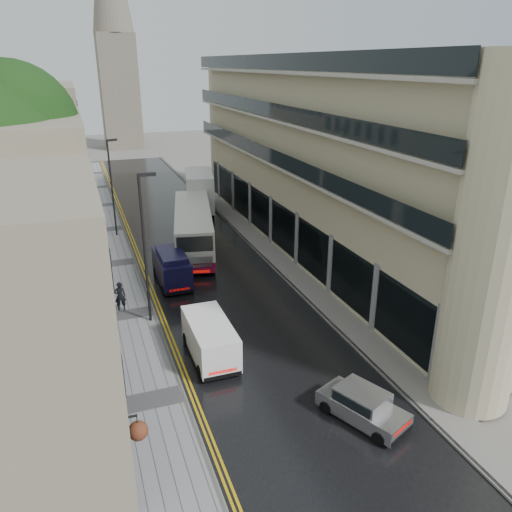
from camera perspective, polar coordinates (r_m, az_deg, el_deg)
road at (r=38.13m, az=-6.88°, el=0.17°), size 9.00×85.00×0.02m
left_sidewalk at (r=37.37m, az=-15.63°, el=-0.86°), size 2.70×85.00×0.12m
right_sidewalk at (r=39.56m, az=0.74°, el=1.20°), size 1.80×85.00×0.12m
old_shop_row at (r=38.08m, az=-22.30°, el=8.13°), size 4.50×56.00×12.00m
modern_block at (r=38.41m, az=8.59°, el=11.09°), size 8.00×40.00×14.00m
church_spire at (r=89.87m, az=-16.07°, el=24.59°), size 6.40×6.40×40.00m
tree_far at (r=41.19m, az=-26.10°, el=8.77°), size 9.24×9.24×12.46m
cream_bus at (r=35.80m, az=-9.01°, el=1.38°), size 5.03×12.03×3.20m
white_lorry at (r=46.06m, az=-7.77°, el=6.59°), size 3.93×8.31×4.20m
silver_hatchback at (r=20.47m, az=13.97°, el=-18.67°), size 2.94×3.98×1.37m
white_van at (r=23.31m, az=-6.40°, el=-11.65°), size 1.90×4.42×2.00m
navy_van at (r=31.49m, az=-10.57°, el=-2.40°), size 1.85×4.59×2.34m
pedestrian at (r=30.00m, az=-15.27°, el=-4.44°), size 0.66×0.45×1.77m
lamp_post_near at (r=27.15m, az=-12.60°, el=0.55°), size 0.95×0.29×8.30m
lamp_post_far at (r=42.43m, az=-16.13°, el=7.37°), size 0.90×0.47×7.85m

